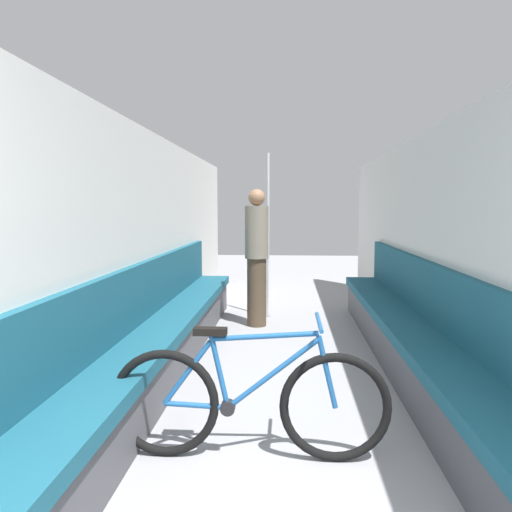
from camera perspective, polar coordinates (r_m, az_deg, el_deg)
wall_left at (r=4.55m, az=-14.36°, el=0.58°), size 0.10×10.51×2.27m
wall_right at (r=4.55m, az=21.44°, el=0.36°), size 0.10×10.51×2.27m
bench_seat_row_left at (r=4.48m, az=-11.52°, el=-9.93°), size 0.48×6.41×1.02m
bench_seat_row_right at (r=4.48m, az=18.46°, el=-10.13°), size 0.48×6.41×1.02m
bicycle at (r=3.12m, az=-0.84°, el=-16.34°), size 1.70×0.46×0.86m
grab_pole_near at (r=6.86m, az=1.38°, el=2.08°), size 0.08×0.08×2.25m
passenger_standing at (r=6.34m, az=0.08°, el=0.04°), size 0.30×0.30×1.75m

